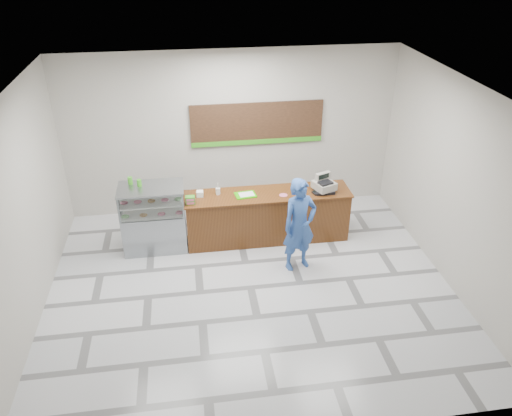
{
  "coord_description": "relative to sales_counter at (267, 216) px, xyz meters",
  "views": [
    {
      "loc": [
        -0.92,
        -6.9,
        5.58
      ],
      "look_at": [
        0.23,
        0.9,
        1.09
      ],
      "focal_mm": 35.0,
      "sensor_mm": 36.0,
      "label": 1
    }
  ],
  "objects": [
    {
      "name": "back_wall",
      "position": [
        -0.55,
        1.45,
        1.23
      ],
      "size": [
        7.0,
        0.0,
        7.0
      ],
      "primitive_type": "plane",
      "rotation": [
        1.57,
        0.0,
        0.0
      ],
      "color": "#B1ADA3",
      "rests_on": "floor"
    },
    {
      "name": "customer",
      "position": [
        0.41,
        -1.03,
        0.38
      ],
      "size": [
        0.75,
        0.6,
        1.79
      ],
      "primitive_type": "imported",
      "rotation": [
        0.0,
        0.0,
        0.3
      ],
      "color": "#2E54A1",
      "rests_on": "floor"
    },
    {
      "name": "napkin_box",
      "position": [
        -1.31,
        0.07,
        0.57
      ],
      "size": [
        0.14,
        0.14,
        0.11
      ],
      "primitive_type": "cube",
      "rotation": [
        0.0,
        0.0,
        -0.08
      ],
      "color": "white",
      "rests_on": "sales_counter"
    },
    {
      "name": "sales_counter",
      "position": [
        0.0,
        0.0,
        0.0
      ],
      "size": [
        3.26,
        0.76,
        1.03
      ],
      "color": "#623113",
      "rests_on": "floor"
    },
    {
      "name": "cash_register",
      "position": [
        1.1,
        -0.06,
        0.64
      ],
      "size": [
        0.48,
        0.49,
        0.35
      ],
      "rotation": [
        0.0,
        0.0,
        0.38
      ],
      "color": "black",
      "rests_on": "sales_counter"
    },
    {
      "name": "floor",
      "position": [
        -0.55,
        -1.55,
        -0.52
      ],
      "size": [
        7.0,
        7.0,
        0.0
      ],
      "primitive_type": "plane",
      "color": "silver",
      "rests_on": "ground"
    },
    {
      "name": "green_cup_right",
      "position": [
        -2.42,
        0.08,
        0.88
      ],
      "size": [
        0.08,
        0.08,
        0.13
      ],
      "primitive_type": "cylinder",
      "color": "#369A1E",
      "rests_on": "display_case"
    },
    {
      "name": "menu_board",
      "position": [
        -0.0,
        1.41,
        1.42
      ],
      "size": [
        2.8,
        0.06,
        0.9
      ],
      "color": "black",
      "rests_on": "back_wall"
    },
    {
      "name": "ceiling",
      "position": [
        -0.55,
        -1.55,
        2.98
      ],
      "size": [
        7.0,
        7.0,
        0.0
      ],
      "primitive_type": "plane",
      "rotation": [
        3.14,
        0.0,
        0.0
      ],
      "color": "silver",
      "rests_on": "back_wall"
    },
    {
      "name": "straw_cup",
      "position": [
        -0.96,
        0.1,
        0.58
      ],
      "size": [
        0.09,
        0.09,
        0.13
      ],
      "primitive_type": "cylinder",
      "color": "silver",
      "rests_on": "sales_counter"
    },
    {
      "name": "green_cup_left",
      "position": [
        -2.59,
        0.19,
        0.88
      ],
      "size": [
        0.09,
        0.09,
        0.14
      ],
      "primitive_type": "cylinder",
      "color": "#369A1E",
      "rests_on": "display_case"
    },
    {
      "name": "donut_decal",
      "position": [
        0.29,
        -0.12,
        0.52
      ],
      "size": [
        0.16,
        0.16,
        0.0
      ],
      "primitive_type": "cylinder",
      "color": "#D05D7E",
      "rests_on": "sales_counter"
    },
    {
      "name": "serving_tray",
      "position": [
        -0.44,
        -0.02,
        0.52
      ],
      "size": [
        0.43,
        0.33,
        0.02
      ],
      "rotation": [
        0.0,
        0.0,
        0.12
      ],
      "color": "#2AC802",
      "rests_on": "sales_counter"
    },
    {
      "name": "card_terminal",
      "position": [
        0.9,
        -0.16,
        0.53
      ],
      "size": [
        0.11,
        0.16,
        0.04
      ],
      "primitive_type": "cube",
      "rotation": [
        0.0,
        0.0,
        0.28
      ],
      "color": "black",
      "rests_on": "sales_counter"
    },
    {
      "name": "promo_box",
      "position": [
        -1.5,
        -0.2,
        0.59
      ],
      "size": [
        0.18,
        0.12,
        0.16
      ],
      "primitive_type": "cube",
      "rotation": [
        0.0,
        0.0,
        -0.02
      ],
      "color": "#369A1E",
      "rests_on": "sales_counter"
    },
    {
      "name": "display_case",
      "position": [
        -2.22,
        -0.0,
        0.16
      ],
      "size": [
        1.22,
        0.72,
        1.33
      ],
      "color": "gray",
      "rests_on": "floor"
    }
  ]
}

